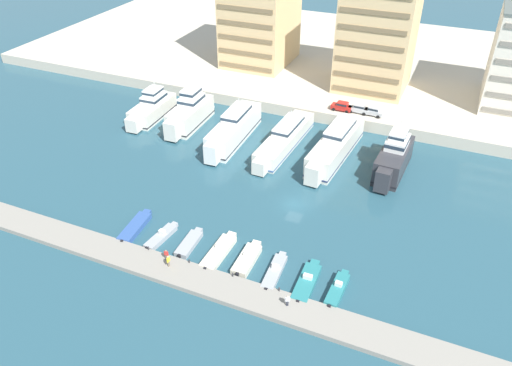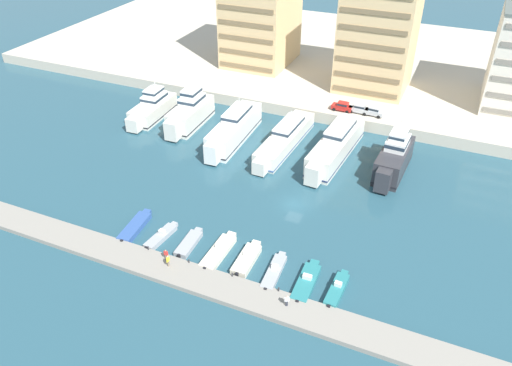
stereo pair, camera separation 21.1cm
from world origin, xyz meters
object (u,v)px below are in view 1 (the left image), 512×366
yacht_white_mid_left (234,129)px  yacht_ivory_center (336,145)px  yacht_ivory_center_left (285,138)px  motorboat_cream_center (247,259)px  yacht_ivory_far_left (152,108)px  motorboat_grey_left (161,236)px  motorboat_teal_mid_right (307,282)px  motorboat_grey_mid_left (189,243)px  car_silver_mid_left (373,111)px  yacht_ivory_left (189,113)px  yacht_charcoal_center_right (394,158)px  pedestrian_mid_deck (287,300)px  motorboat_teal_right (337,290)px  motorboat_cream_center_left (219,252)px  car_red_far_left (342,106)px  car_silver_left (359,108)px  motorboat_grey_center_right (275,272)px  pedestrian_far_side (168,260)px  motorboat_blue_far_left (135,227)px  pedestrian_near_edge (166,254)px

yacht_white_mid_left → yacht_ivory_center: size_ratio=0.91×
yacht_ivory_center_left → yacht_ivory_center: bearing=0.6°
yacht_white_mid_left → motorboat_cream_center: 33.77m
yacht_ivory_far_left → yacht_white_mid_left: bearing=-6.1°
motorboat_grey_left → motorboat_teal_mid_right: bearing=-0.7°
motorboat_grey_mid_left → car_silver_mid_left: bearing=71.5°
yacht_ivory_left → motorboat_teal_mid_right: bearing=-42.5°
yacht_charcoal_center_right → pedestrian_mid_deck: 36.42m
yacht_white_mid_left → motorboat_teal_right: bearing=-46.5°
motorboat_grey_mid_left → motorboat_cream_center_left: size_ratio=0.78×
yacht_ivory_center → motorboat_teal_right: (9.49, -31.96, -1.80)m
car_red_far_left → car_silver_left: bearing=6.6°
yacht_ivory_center_left → motorboat_grey_center_right: 33.68m
motorboat_cream_center_left → pedestrian_mid_deck: bearing=-25.1°
car_silver_left → pedestrian_far_side: 52.78m
motorboat_blue_far_left → pedestrian_far_side: 10.57m
motorboat_grey_left → motorboat_teal_mid_right: size_ratio=0.83×
yacht_white_mid_left → motorboat_blue_far_left: bearing=-93.2°
yacht_charcoal_center_right → car_silver_mid_left: bearing=114.1°
yacht_charcoal_center_right → pedestrian_far_side: (-22.24, -35.75, -1.04)m
pedestrian_near_edge → motorboat_teal_right: bearing=10.0°
motorboat_teal_mid_right → motorboat_teal_right: motorboat_teal_right is taller
yacht_ivory_far_left → motorboat_grey_center_right: 51.37m
car_red_far_left → motorboat_cream_center: bearing=-90.4°
yacht_ivory_left → motorboat_cream_center: 41.59m
yacht_ivory_center → car_silver_left: size_ratio=5.40×
car_red_far_left → pedestrian_mid_deck: size_ratio=2.53×
yacht_ivory_far_left → car_silver_mid_left: size_ratio=3.60×
yacht_ivory_center_left → motorboat_teal_right: size_ratio=3.31×
motorboat_blue_far_left → motorboat_grey_center_right: (22.00, -0.48, -0.04)m
car_silver_left → car_silver_mid_left: same height
pedestrian_near_edge → motorboat_cream_center: bearing=25.1°
yacht_ivory_left → car_silver_mid_left: yacht_ivory_left is taller
motorboat_teal_right → motorboat_blue_far_left: bearing=179.2°
yacht_ivory_center_left → car_silver_left: bearing=54.9°
yacht_ivory_center → motorboat_cream_center_left: bearing=-103.0°
motorboat_cream_center_left → yacht_charcoal_center_right: bearing=59.8°
yacht_ivory_far_left → motorboat_blue_far_left: (17.83, -31.90, -1.69)m
yacht_ivory_far_left → motorboat_blue_far_left: yacht_ivory_far_left is taller
car_red_far_left → motorboat_grey_left: bearing=-106.4°
motorboat_cream_center_left → car_red_far_left: 45.77m
yacht_ivory_far_left → motorboat_grey_mid_left: (26.82, -31.86, -1.76)m
yacht_white_mid_left → yacht_ivory_center_left: 9.80m
yacht_white_mid_left → yacht_charcoal_center_right: 29.60m
motorboat_cream_center → pedestrian_near_edge: 10.77m
yacht_ivory_far_left → motorboat_grey_mid_left: size_ratio=2.35×
yacht_ivory_center → motorboat_grey_center_right: bearing=-88.0°
yacht_charcoal_center_right → motorboat_teal_right: yacht_charcoal_center_right is taller
yacht_charcoal_center_right → yacht_ivory_left: bearing=177.9°
motorboat_cream_center → motorboat_teal_mid_right: motorboat_teal_mid_right is taller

